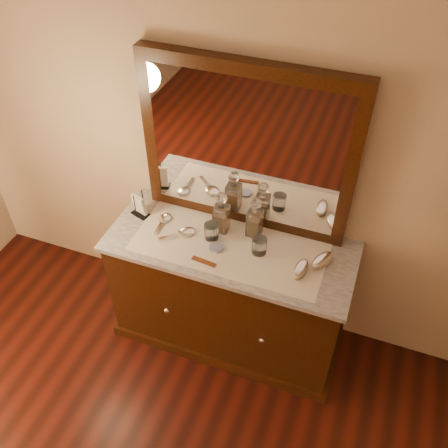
% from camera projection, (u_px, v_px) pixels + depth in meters
% --- Properties ---
extents(dresser_cabinet, '(1.40, 0.55, 0.82)m').
position_uv_depth(dresser_cabinet, '(230.00, 294.00, 3.11)').
color(dresser_cabinet, black).
rests_on(dresser_cabinet, floor).
extents(dresser_plinth, '(1.46, 0.59, 0.08)m').
position_uv_depth(dresser_plinth, '(229.00, 328.00, 3.36)').
color(dresser_plinth, black).
rests_on(dresser_plinth, floor).
extents(knob_left, '(0.04, 0.04, 0.04)m').
position_uv_depth(knob_left, '(167.00, 310.00, 2.97)').
color(knob_left, silver).
rests_on(knob_left, dresser_cabinet).
extents(knob_right, '(0.04, 0.04, 0.04)m').
position_uv_depth(knob_right, '(262.00, 340.00, 2.81)').
color(knob_right, silver).
rests_on(knob_right, dresser_cabinet).
extents(marble_top, '(1.44, 0.59, 0.03)m').
position_uv_depth(marble_top, '(230.00, 247.00, 2.82)').
color(marble_top, silver).
rests_on(marble_top, dresser_cabinet).
extents(mirror_frame, '(1.20, 0.08, 1.00)m').
position_uv_depth(mirror_frame, '(246.00, 149.00, 2.64)').
color(mirror_frame, black).
rests_on(mirror_frame, marble_top).
extents(mirror_glass, '(1.06, 0.01, 0.86)m').
position_uv_depth(mirror_glass, '(244.00, 153.00, 2.62)').
color(mirror_glass, white).
rests_on(mirror_glass, marble_top).
extents(lace_runner, '(1.10, 0.45, 0.00)m').
position_uv_depth(lace_runner, '(229.00, 247.00, 2.80)').
color(lace_runner, white).
rests_on(lace_runner, marble_top).
extents(pin_dish, '(0.08, 0.08, 0.01)m').
position_uv_depth(pin_dish, '(216.00, 248.00, 2.78)').
color(pin_dish, silver).
rests_on(pin_dish, lace_runner).
extents(comb, '(0.15, 0.04, 0.01)m').
position_uv_depth(comb, '(204.00, 262.00, 2.71)').
color(comb, brown).
rests_on(comb, lace_runner).
extents(napkin_rack, '(0.13, 0.10, 0.17)m').
position_uv_depth(napkin_rack, '(139.00, 206.00, 2.96)').
color(napkin_rack, black).
rests_on(napkin_rack, marble_top).
extents(decanter_left, '(0.08, 0.08, 0.27)m').
position_uv_depth(decanter_left, '(221.00, 216.00, 2.83)').
color(decanter_left, '#965915').
rests_on(decanter_left, lace_runner).
extents(decanter_right, '(0.09, 0.09, 0.27)m').
position_uv_depth(decanter_right, '(255.00, 221.00, 2.81)').
color(decanter_right, '#965915').
rests_on(decanter_right, lace_runner).
extents(brush_near, '(0.08, 0.16, 0.04)m').
position_uv_depth(brush_near, '(301.00, 270.00, 2.64)').
color(brush_near, '#9E8360').
rests_on(brush_near, lace_runner).
extents(brush_far, '(0.13, 0.17, 0.04)m').
position_uv_depth(brush_far, '(322.00, 261.00, 2.69)').
color(brush_far, '#9E8360').
rests_on(brush_far, lace_runner).
extents(hand_mirror_outer, '(0.08, 0.20, 0.02)m').
position_uv_depth(hand_mirror_outer, '(164.00, 220.00, 2.95)').
color(hand_mirror_outer, silver).
rests_on(hand_mirror_outer, lace_runner).
extents(hand_mirror_inner, '(0.21, 0.19, 0.02)m').
position_uv_depth(hand_mirror_inner, '(183.00, 233.00, 2.87)').
color(hand_mirror_inner, silver).
rests_on(hand_mirror_inner, lace_runner).
extents(tumblers, '(0.38, 0.10, 0.10)m').
position_uv_depth(tumblers, '(235.00, 238.00, 2.78)').
color(tumblers, white).
rests_on(tumblers, lace_runner).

